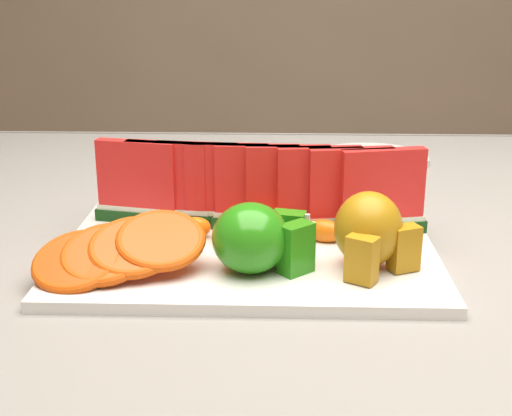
% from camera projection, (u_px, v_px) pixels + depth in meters
% --- Properties ---
extents(table, '(1.40, 0.90, 0.75)m').
position_uv_depth(table, '(322.00, 307.00, 0.89)').
color(table, '#4C351E').
rests_on(table, ground).
extents(tablecloth, '(1.53, 1.03, 0.20)m').
position_uv_depth(tablecloth, '(324.00, 260.00, 0.87)').
color(tablecloth, slate).
rests_on(tablecloth, table).
extents(platter, '(0.40, 0.30, 0.01)m').
position_uv_depth(platter, '(249.00, 249.00, 0.78)').
color(platter, silver).
rests_on(platter, tablecloth).
extents(apple_cluster, '(0.11, 0.10, 0.07)m').
position_uv_depth(apple_cluster, '(258.00, 239.00, 0.70)').
color(apple_cluster, '#2B910C').
rests_on(apple_cluster, platter).
extents(pear_cluster, '(0.09, 0.10, 0.08)m').
position_uv_depth(pear_cluster, '(370.00, 232.00, 0.70)').
color(pear_cluster, '#AC751A').
rests_on(pear_cluster, platter).
extents(side_plate, '(0.20, 0.20, 0.01)m').
position_uv_depth(side_plate, '(372.00, 158.00, 1.15)').
color(side_plate, silver).
rests_on(side_plate, tablecloth).
extents(fork, '(0.06, 0.19, 0.00)m').
position_uv_depth(fork, '(229.00, 161.00, 1.15)').
color(fork, silver).
rests_on(fork, tablecloth).
extents(watermelon_row, '(0.39, 0.07, 0.10)m').
position_uv_depth(watermelon_row, '(257.00, 189.00, 0.81)').
color(watermelon_row, '#0C3708').
rests_on(watermelon_row, platter).
extents(orange_fan_front, '(0.18, 0.13, 0.05)m').
position_uv_depth(orange_fan_front, '(120.00, 250.00, 0.70)').
color(orange_fan_front, '#E75412').
rests_on(orange_fan_front, platter).
extents(orange_fan_back, '(0.28, 0.10, 0.04)m').
position_uv_depth(orange_fan_back, '(242.00, 191.00, 0.90)').
color(orange_fan_back, '#E75412').
rests_on(orange_fan_back, platter).
extents(tangerine_segments, '(0.20, 0.06, 0.03)m').
position_uv_depth(tangerine_segments, '(250.00, 231.00, 0.78)').
color(tangerine_segments, '#E75C11').
rests_on(tangerine_segments, platter).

